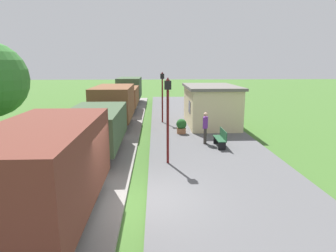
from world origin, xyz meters
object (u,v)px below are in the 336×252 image
Objects in this scene: freight_train at (114,106)px; bench_down_platform at (194,108)px; station_hut at (210,105)px; lamp_post_near at (168,105)px; bench_near_hut at (221,138)px; potted_planter at (181,126)px; lamp_post_far at (162,88)px; person_waiting at (205,127)px.

bench_down_platform is at bearing 36.55° from freight_train.
lamp_post_near reaches higher than station_hut.
station_hut is 3.87× the size of bench_near_hut.
freight_train is at bearing 147.64° from potted_planter.
lamp_post_far reaches higher than freight_train.
station_hut is at bearing -1.52° from freight_train.
person_waiting is (-1.21, -5.09, -0.47)m from station_hut.
bench_down_platform is (6.30, 4.67, -0.86)m from freight_train.
bench_near_hut is 7.61m from lamp_post_far.
lamp_post_near reaches higher than person_waiting.
lamp_post_near is (3.43, -8.39, 1.22)m from freight_train.
bench_down_platform is 0.41× the size of lamp_post_far.
station_hut is at bearing 49.50° from potted_planter.
station_hut is at bearing -84.12° from bench_down_platform.
lamp_post_near is (-2.87, -2.44, 2.08)m from bench_near_hut.
bench_down_platform is at bearing 90.00° from bench_near_hut.
lamp_post_near reaches higher than potted_planter.
potted_planter is (-1.79, -7.53, 0.00)m from bench_down_platform.
potted_planter reaches higher than bench_near_hut.
bench_near_hut is at bearing -66.90° from lamp_post_far.
bench_near_hut is at bearing -94.95° from station_hut.
lamp_post_far is at bearing 13.00° from freight_train.
bench_down_platform is at bearing 76.64° from potted_planter.
person_waiting is at bearing -66.06° from potted_planter.
bench_down_platform is at bearing 95.88° from station_hut.
lamp_post_far is at bearing 90.00° from lamp_post_near.
lamp_post_near and lamp_post_far have the same top height.
freight_train is 7.69m from person_waiting.
lamp_post_near is at bearing -101.10° from potted_planter.
bench_near_hut is at bearing 40.38° from lamp_post_near.
person_waiting reaches higher than bench_near_hut.
person_waiting is at bearing 136.93° from bench_near_hut.
lamp_post_far is at bearing 106.55° from potted_planter.
bench_near_hut is 1.64× the size of potted_planter.
lamp_post_near reaches higher than freight_train.
bench_down_platform is at bearing 77.59° from lamp_post_near.
lamp_post_near is at bearing -67.77° from freight_train.
bench_near_hut is 4.31m from lamp_post_near.
lamp_post_near is 1.00× the size of lamp_post_far.
freight_train is 21.73× the size of bench_near_hut.
lamp_post_far is at bearing -54.83° from person_waiting.
potted_planter is (-2.29, -2.68, -0.93)m from station_hut.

